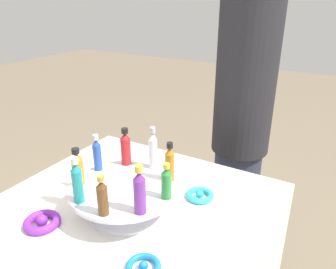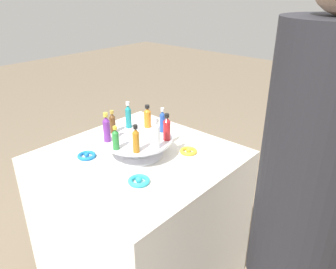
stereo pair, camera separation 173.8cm
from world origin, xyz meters
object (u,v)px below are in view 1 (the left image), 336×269
bottle_purple (140,191)px  ribbon_bow_teal (200,195)px  bottle_red (126,148)px  ribbon_bow_purple (42,222)px  bottle_orange (78,168)px  bottle_brown (102,197)px  display_stand (125,196)px  bottle_amber (170,163)px  bottle_green (166,182)px  person_figure (242,123)px  bottle_teal (77,182)px  ribbon_bow_gold (115,170)px  bottle_blue (97,154)px  ribbon_bow_blue (143,267)px  bottle_clear (153,149)px

bottle_purple → ribbon_bow_teal: (0.26, -0.05, -0.14)m
bottle_red → ribbon_bow_purple: bearing=163.3°
bottle_orange → bottle_purple: (-0.02, -0.24, 0.01)m
ribbon_bow_teal → bottle_brown: bearing=157.2°
display_stand → bottle_amber: size_ratio=2.61×
bottle_green → person_figure: (0.79, 0.04, -0.10)m
bottle_teal → ribbon_bow_purple: bottle_teal is taller
ribbon_bow_gold → person_figure: bearing=-23.1°
bottle_purple → bottle_amber: bottle_purple is taller
bottle_teal → bottle_purple: bottle_purple is taller
bottle_teal → bottle_blue: bearing=24.6°
bottle_purple → ribbon_bow_purple: bottle_purple is taller
bottle_red → bottle_purple: bearing=-135.4°
display_stand → bottle_orange: bearing=114.6°
bottle_red → ribbon_bow_gold: size_ratio=1.53×
bottle_teal → ribbon_bow_blue: size_ratio=1.55×
display_stand → bottle_red: size_ratio=2.56×
bottle_red → bottle_clear: (0.02, -0.09, 0.01)m
ribbon_bow_teal → bottle_purple: bearing=168.3°
bottle_orange → bottle_brown: size_ratio=1.02×
bottle_green → display_stand: bearing=94.6°
bottle_red → person_figure: person_figure is taller
bottle_clear → ribbon_bow_teal: bottle_clear is taller
bottle_teal → ribbon_bow_purple: 0.18m
ribbon_bow_purple → ribbon_bow_gold: bearing=1.9°
bottle_clear → ribbon_bow_teal: (0.04, -0.15, -0.15)m
bottle_orange → ribbon_bow_blue: (-0.11, -0.30, -0.13)m
bottle_brown → bottle_amber: bottle_amber is taller
bottle_amber → ribbon_bow_gold: size_ratio=1.51×
bottle_purple → person_figure: (0.89, 0.02, -0.12)m
bottle_brown → ribbon_bow_teal: (0.31, -0.13, -0.13)m
ribbon_bow_purple → bottle_red: bearing=-16.7°
bottle_clear → ribbon_bow_blue: bearing=-151.6°
display_stand → ribbon_bow_blue: bearing=-133.1°
bottle_green → person_figure: bearing=3.2°
bottle_brown → bottle_amber: bearing=-15.4°
bottle_clear → bottle_red: bearing=104.6°
bottle_red → bottle_green: size_ratio=1.19×
bottle_green → ribbon_bow_teal: size_ratio=1.18×
bottle_amber → bottle_red: bearing=84.6°
bottle_orange → ribbon_bow_blue: bearing=-109.7°
bottle_green → bottle_amber: size_ratio=0.86×
ribbon_bow_purple → ribbon_bow_blue: 0.35m
display_stand → ribbon_bow_teal: 0.25m
bottle_orange → bottle_teal: bottle_teal is taller
bottle_purple → bottle_amber: bearing=4.6°
ribbon_bow_purple → ribbon_bow_teal: size_ratio=1.15×
bottle_red → bottle_amber: bearing=-95.4°
ribbon_bow_blue → ribbon_bow_teal: size_ratio=0.96×
ribbon_bow_gold → bottle_brown: bearing=-144.7°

